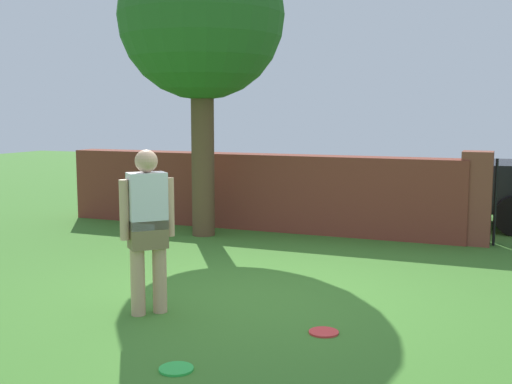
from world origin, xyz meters
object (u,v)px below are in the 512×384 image
Objects in this scene: frisbee_green at (176,369)px; tree at (201,19)px; person at (148,224)px; frisbee_red at (324,332)px.

tree is at bearing 114.34° from frisbee_green.
tree is 4.75m from person.
person is 6.00× the size of frisbee_red.
frisbee_red is 1.00× the size of frisbee_green.
frisbee_green is (2.23, -4.93, -3.41)m from tree.
frisbee_green is (0.92, -1.12, -0.89)m from person.
frisbee_red is at bearing -43.62° from person.
person is 1.70m from frisbee_green.
frisbee_green is (-0.83, -1.22, 0.00)m from frisbee_red.
person is 6.00× the size of frisbee_green.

